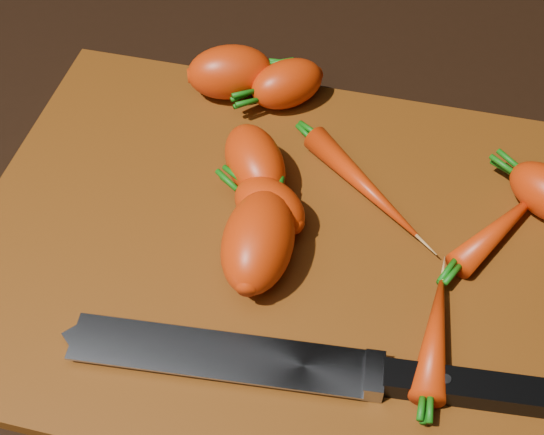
# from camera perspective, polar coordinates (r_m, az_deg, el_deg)

# --- Properties ---
(ground) EXTENTS (2.00, 2.00, 0.01)m
(ground) POSITION_cam_1_polar(r_m,az_deg,el_deg) (0.64, -0.21, -2.65)
(ground) COLOR black
(cutting_board) EXTENTS (0.50, 0.40, 0.01)m
(cutting_board) POSITION_cam_1_polar(r_m,az_deg,el_deg) (0.64, -0.21, -2.05)
(cutting_board) COLOR #64320C
(cutting_board) RESTS_ON ground
(carrot_0) EXTENTS (0.09, 0.08, 0.05)m
(carrot_0) POSITION_cam_1_polar(r_m,az_deg,el_deg) (0.74, -3.19, 10.88)
(carrot_0) COLOR red
(carrot_0) RESTS_ON cutting_board
(carrot_1) EXTENTS (0.08, 0.07, 0.05)m
(carrot_1) POSITION_cam_1_polar(r_m,az_deg,el_deg) (0.62, -0.19, 0.80)
(carrot_1) COLOR red
(carrot_1) RESTS_ON cutting_board
(carrot_2) EXTENTS (0.09, 0.10, 0.05)m
(carrot_2) POSITION_cam_1_polar(r_m,az_deg,el_deg) (0.66, -1.30, 4.19)
(carrot_2) COLOR red
(carrot_2) RESTS_ON cutting_board
(carrot_3) EXTENTS (0.06, 0.10, 0.06)m
(carrot_3) POSITION_cam_1_polar(r_m,az_deg,el_deg) (0.59, -1.04, -1.81)
(carrot_3) COLOR red
(carrot_3) RESTS_ON cutting_board
(carrot_4) EXTENTS (0.08, 0.08, 0.05)m
(carrot_4) POSITION_cam_1_polar(r_m,az_deg,el_deg) (0.73, 1.15, 10.04)
(carrot_4) COLOR red
(carrot_4) RESTS_ON cutting_board
(carrot_6) EXTENTS (0.08, 0.11, 0.02)m
(carrot_6) POSITION_cam_1_polar(r_m,az_deg,el_deg) (0.65, 16.91, -0.65)
(carrot_6) COLOR red
(carrot_6) RESTS_ON cutting_board
(carrot_7) EXTENTS (0.12, 0.11, 0.02)m
(carrot_7) POSITION_cam_1_polar(r_m,az_deg,el_deg) (0.66, 6.84, 2.55)
(carrot_7) COLOR red
(carrot_7) RESTS_ON cutting_board
(carrot_8) EXTENTS (0.03, 0.10, 0.03)m
(carrot_8) POSITION_cam_1_polar(r_m,az_deg,el_deg) (0.58, 12.15, -8.78)
(carrot_8) COLOR red
(carrot_8) RESTS_ON cutting_board
(knife) EXTENTS (0.36, 0.06, 0.02)m
(knife) POSITION_cam_1_polar(r_m,az_deg,el_deg) (0.56, -2.03, -10.57)
(knife) COLOR gray
(knife) RESTS_ON cutting_board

